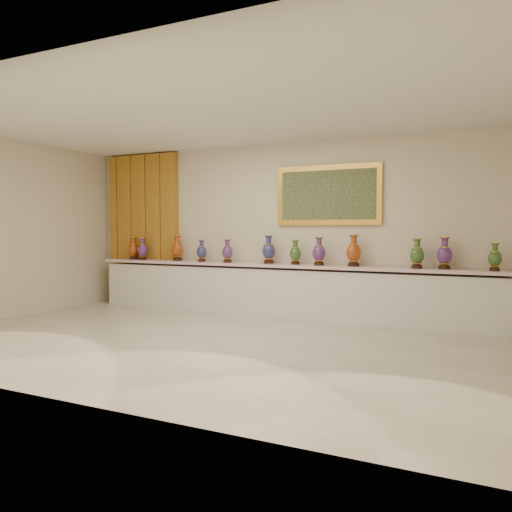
{
  "coord_description": "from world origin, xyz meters",
  "views": [
    {
      "loc": [
        3.32,
        -5.62,
        1.48
      ],
      "look_at": [
        -0.18,
        1.7,
        1.06
      ],
      "focal_mm": 35.0,
      "sensor_mm": 36.0,
      "label": 1
    }
  ],
  "objects_px": {
    "counter": "(279,291)",
    "vase_0": "(134,249)",
    "vase_1": "(143,250)",
    "vase_2": "(178,249)"
  },
  "relations": [
    {
      "from": "counter",
      "to": "vase_0",
      "type": "bearing_deg",
      "value": -179.73
    },
    {
      "from": "counter",
      "to": "vase_1",
      "type": "height_order",
      "value": "vase_1"
    },
    {
      "from": "counter",
      "to": "vase_1",
      "type": "xyz_separation_m",
      "value": [
        -2.89,
        -0.05,
        0.66
      ]
    },
    {
      "from": "vase_0",
      "to": "counter",
      "type": "bearing_deg",
      "value": 0.27
    },
    {
      "from": "vase_0",
      "to": "vase_1",
      "type": "bearing_deg",
      "value": -7.43
    },
    {
      "from": "counter",
      "to": "vase_0",
      "type": "distance_m",
      "value": 3.2
    },
    {
      "from": "counter",
      "to": "vase_0",
      "type": "xyz_separation_m",
      "value": [
        -3.13,
        -0.01,
        0.66
      ]
    },
    {
      "from": "vase_1",
      "to": "vase_2",
      "type": "xyz_separation_m",
      "value": [
        0.8,
        0.04,
        0.02
      ]
    },
    {
      "from": "vase_0",
      "to": "vase_1",
      "type": "distance_m",
      "value": 0.25
    },
    {
      "from": "counter",
      "to": "vase_2",
      "type": "height_order",
      "value": "vase_2"
    }
  ]
}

